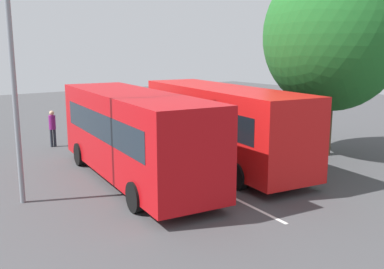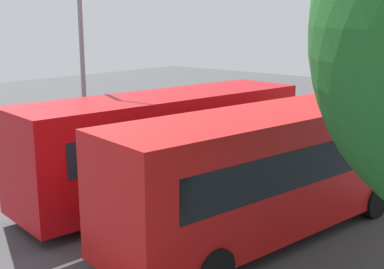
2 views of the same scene
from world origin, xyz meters
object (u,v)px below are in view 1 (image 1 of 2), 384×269
(bus_far_left, at_px, (221,123))
(street_lamp, at_px, (20,54))
(pedestrian, at_px, (52,125))
(depot_tree, at_px, (332,36))
(bus_center_left, at_px, (133,133))

(bus_far_left, relative_size, street_lamp, 1.22)
(pedestrian, bearing_deg, bus_far_left, 31.11)
(street_lamp, bearing_deg, bus_far_left, -6.01)
(bus_far_left, distance_m, pedestrian, 8.60)
(bus_far_left, bearing_deg, depot_tree, -98.82)
(bus_center_left, bearing_deg, street_lamp, 97.80)
(depot_tree, bearing_deg, street_lamp, 81.86)
(bus_far_left, relative_size, pedestrian, 5.48)
(pedestrian, xyz_separation_m, street_lamp, (-7.15, 3.28, 3.51))
(bus_far_left, relative_size, depot_tree, 1.14)
(street_lamp, distance_m, depot_tree, 12.64)
(bus_far_left, height_order, bus_center_left, same)
(bus_far_left, height_order, pedestrian, bus_far_left)
(pedestrian, height_order, street_lamp, street_lamp)
(pedestrian, distance_m, street_lamp, 8.61)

